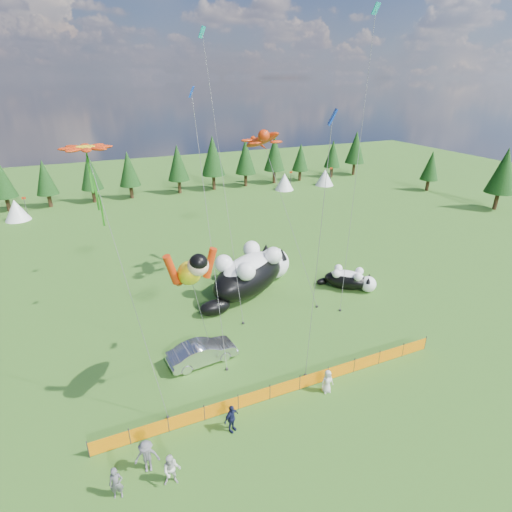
# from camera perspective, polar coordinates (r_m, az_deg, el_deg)

# --- Properties ---
(ground) EXTENTS (160.00, 160.00, 0.00)m
(ground) POSITION_cam_1_polar(r_m,az_deg,el_deg) (27.53, 1.16, -15.22)
(ground) COLOR #143B0A
(ground) RESTS_ON ground
(safety_fence) EXTENTS (22.06, 0.06, 1.10)m
(safety_fence) POSITION_cam_1_polar(r_m,az_deg,el_deg) (25.17, 4.16, -18.26)
(safety_fence) COLOR #262626
(safety_fence) RESTS_ON ground
(tree_line) EXTENTS (90.00, 4.00, 8.00)m
(tree_line) POSITION_cam_1_polar(r_m,az_deg,el_deg) (66.32, -15.50, 11.54)
(tree_line) COLOR black
(tree_line) RESTS_ON ground
(festival_tents) EXTENTS (50.00, 3.20, 2.80)m
(festival_tents) POSITION_cam_1_polar(r_m,az_deg,el_deg) (64.62, -4.76, 9.63)
(festival_tents) COLOR white
(festival_tents) RESTS_ON ground
(cat_large) EXTENTS (10.09, 7.48, 3.99)m
(cat_large) POSITION_cam_1_polar(r_m,az_deg,el_deg) (35.02, -0.60, -2.26)
(cat_large) COLOR black
(cat_large) RESTS_ON ground
(cat_small) EXTENTS (4.39, 4.15, 1.94)m
(cat_small) POSITION_cam_1_polar(r_m,az_deg,el_deg) (36.82, 13.20, -3.25)
(cat_small) COLOR black
(cat_small) RESTS_ON ground
(car) EXTENTS (4.75, 2.09, 1.52)m
(car) POSITION_cam_1_polar(r_m,az_deg,el_deg) (27.53, -7.67, -13.45)
(car) COLOR silver
(car) RESTS_ON ground
(spectator_a) EXTENTS (0.69, 0.53, 1.71)m
(spectator_a) POSITION_cam_1_polar(r_m,az_deg,el_deg) (21.48, -19.34, -28.31)
(spectator_a) COLOR #57575C
(spectator_a) RESTS_ON ground
(spectator_b) EXTENTS (0.95, 0.70, 1.75)m
(spectator_b) POSITION_cam_1_polar(r_m,az_deg,el_deg) (21.28, -11.95, -27.74)
(spectator_b) COLOR silver
(spectator_b) RESTS_ON ground
(spectator_c) EXTENTS (1.13, 0.89, 1.71)m
(spectator_c) POSITION_cam_1_polar(r_m,az_deg,el_deg) (22.98, -3.53, -22.16)
(spectator_c) COLOR #15193A
(spectator_c) RESTS_ON ground
(spectator_d) EXTENTS (1.29, 0.86, 1.84)m
(spectator_d) POSITION_cam_1_polar(r_m,az_deg,el_deg) (21.94, -15.34, -25.90)
(spectator_d) COLOR #57575C
(spectator_d) RESTS_ON ground
(spectator_e) EXTENTS (0.79, 0.54, 1.56)m
(spectator_e) POSITION_cam_1_polar(r_m,az_deg,el_deg) (25.47, 10.14, -17.22)
(spectator_e) COLOR silver
(spectator_e) RESTS_ON ground
(superhero_kite) EXTENTS (4.62, 6.68, 10.68)m
(superhero_kite) POSITION_cam_1_polar(r_m,az_deg,el_deg) (20.86, -9.52, -2.41)
(superhero_kite) COLOR yellow
(superhero_kite) RESTS_ON ground
(gecko_kite) EXTENTS (4.56, 10.15, 14.76)m
(gecko_kite) POSITION_cam_1_polar(r_m,az_deg,el_deg) (34.20, 0.84, 16.24)
(gecko_kite) COLOR #B72A09
(gecko_kite) RESTS_ON ground
(flower_kite) EXTENTS (3.23, 5.19, 14.86)m
(flower_kite) POSITION_cam_1_polar(r_m,az_deg,el_deg) (21.26, -23.06, 13.55)
(flower_kite) COLOR #B72A09
(flower_kite) RESTS_ON ground
(diamond_kite_a) EXTENTS (0.71, 6.60, 17.72)m
(diamond_kite_a) POSITION_cam_1_polar(r_m,az_deg,el_deg) (26.39, -8.84, 19.66)
(diamond_kite_a) COLOR blue
(diamond_kite_a) RESTS_ON ground
(diamond_kite_b) EXTENTS (4.25, 4.43, 22.95)m
(diamond_kite_b) POSITION_cam_1_polar(r_m,az_deg,el_deg) (34.12, 16.49, 28.93)
(diamond_kite_b) COLOR #0DA299
(diamond_kite_b) RESTS_ON ground
(diamond_kite_c) EXTENTS (1.19, 1.17, 16.52)m
(diamond_kite_c) POSITION_cam_1_polar(r_m,az_deg,el_deg) (21.13, 10.71, 17.43)
(diamond_kite_c) COLOR blue
(diamond_kite_c) RESTS_ON ground
(diamond_kite_d) EXTENTS (0.85, 7.08, 21.54)m
(diamond_kite_d) POSITION_cam_1_polar(r_m,az_deg,el_deg) (31.94, -7.40, 27.36)
(diamond_kite_d) COLOR #0DA299
(diamond_kite_d) RESTS_ON ground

